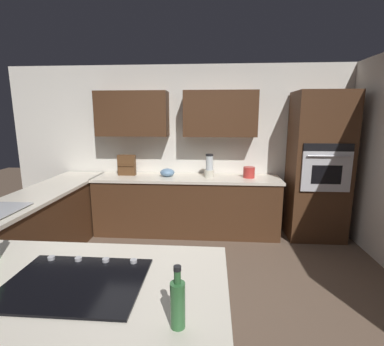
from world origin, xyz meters
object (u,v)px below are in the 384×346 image
kettle (249,172)px  mixing_bowl (167,172)px  wall_oven (318,167)px  spice_rack (127,165)px  cooktop (76,282)px  blender (209,167)px  second_bottle (178,303)px

kettle → mixing_bowl: bearing=0.0°
wall_oven → spice_rack: (2.90, -0.08, -0.02)m
mixing_bowl → cooktop: bearing=88.8°
mixing_bowl → spice_rack: (0.65, -0.05, 0.10)m
spice_rack → kettle: (-1.90, 0.05, -0.08)m
cooktop → kettle: 3.17m
mixing_bowl → kettle: (-1.25, 0.00, 0.02)m
cooktop → kettle: kettle is taller
cooktop → blender: bearing=-103.8°
cooktop → wall_oven: bearing=-129.0°
spice_rack → kettle: 1.90m
blender → second_bottle: blender is taller
cooktop → second_bottle: 0.69m
second_bottle → kettle: bearing=-102.4°
second_bottle → spice_rack: bearing=-69.5°
wall_oven → mixing_bowl: 2.25m
mixing_bowl → second_bottle: bearing=99.9°
blender → mixing_bowl: bearing=-0.0°
blender → wall_oven: bearing=178.8°
blender → mixing_bowl: size_ratio=1.59×
wall_oven → cooktop: size_ratio=2.85×
mixing_bowl → spice_rack: size_ratio=0.69×
mixing_bowl → spice_rack: 0.66m
wall_oven → second_bottle: 3.57m
kettle → blender: bearing=0.0°
spice_rack → cooktop: bearing=101.3°
wall_oven → cooktop: (2.31, 2.85, -0.18)m
second_bottle → blender: bearing=-91.7°
cooktop → kettle: bearing=-114.4°
cooktop → second_bottle: size_ratio=2.59×
blender → spice_rack: size_ratio=1.10×
cooktop → kettle: (-1.31, -2.89, 0.07)m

